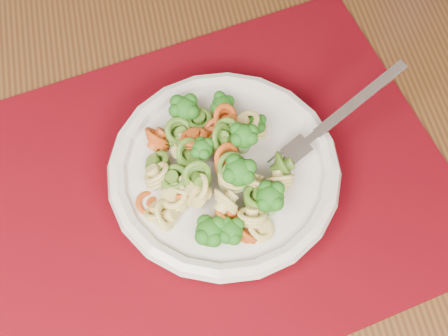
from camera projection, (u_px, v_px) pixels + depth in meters
dining_table at (237, 159)px, 0.77m from camera, size 1.71×1.42×0.73m
placemat at (210, 188)px, 0.65m from camera, size 0.55×0.47×0.00m
pasta_bowl at (224, 174)px, 0.63m from camera, size 0.23×0.23×0.04m
pasta_broccoli_heap at (224, 165)px, 0.61m from camera, size 0.20×0.20×0.06m
fork at (297, 150)px, 0.62m from camera, size 0.18×0.02×0.08m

